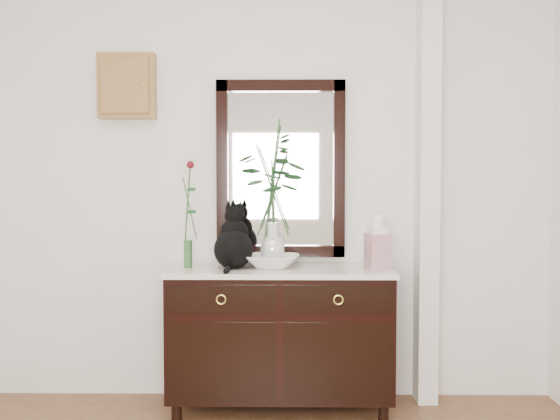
{
  "coord_description": "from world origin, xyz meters",
  "views": [
    {
      "loc": [
        0.15,
        -2.12,
        1.39
      ],
      "look_at": [
        0.1,
        1.63,
        1.2
      ],
      "focal_mm": 42.0,
      "sensor_mm": 36.0,
      "label": 1
    }
  ],
  "objects_px": {
    "cat": "(233,236)",
    "lotus_bowl": "(272,261)",
    "sideboard": "(280,331)",
    "ginger_jar": "(378,241)"
  },
  "relations": [
    {
      "from": "cat",
      "to": "sideboard",
      "type": "bearing_deg",
      "value": 1.3
    },
    {
      "from": "cat",
      "to": "ginger_jar",
      "type": "distance_m",
      "value": 0.85
    },
    {
      "from": "sideboard",
      "to": "lotus_bowl",
      "type": "relative_size",
      "value": 4.19
    },
    {
      "from": "sideboard",
      "to": "cat",
      "type": "relative_size",
      "value": 3.52
    },
    {
      "from": "cat",
      "to": "lotus_bowl",
      "type": "xyz_separation_m",
      "value": [
        0.23,
        0.02,
        -0.15
      ]
    },
    {
      "from": "ginger_jar",
      "to": "sideboard",
      "type": "bearing_deg",
      "value": 175.53
    },
    {
      "from": "sideboard",
      "to": "ginger_jar",
      "type": "distance_m",
      "value": 0.79
    },
    {
      "from": "cat",
      "to": "lotus_bowl",
      "type": "distance_m",
      "value": 0.28
    },
    {
      "from": "cat",
      "to": "ginger_jar",
      "type": "height_order",
      "value": "cat"
    },
    {
      "from": "lotus_bowl",
      "to": "cat",
      "type": "bearing_deg",
      "value": -175.56
    }
  ]
}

